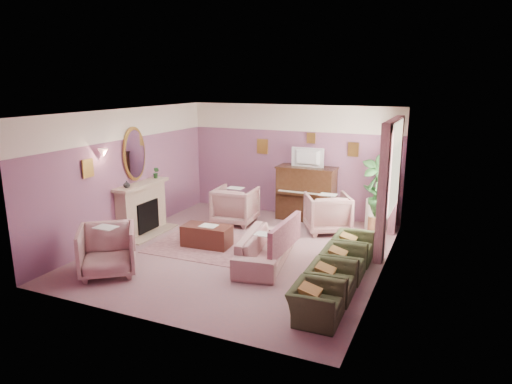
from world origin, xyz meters
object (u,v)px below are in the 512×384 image
at_px(sofa, 265,243).
at_px(olive_chair_a, 316,298).
at_px(television, 307,156).
at_px(floral_armchair_front, 107,248).
at_px(olive_chair_c, 343,258).
at_px(piano, 306,194).
at_px(olive_chair_b, 331,276).
at_px(floral_armchair_right, 327,211).
at_px(coffee_table, 207,236).
at_px(floral_armchair_left, 235,203).
at_px(side_table, 377,214).
at_px(olive_chair_d, 353,243).

xyz_separation_m(sofa, olive_chair_a, (1.50, -1.68, -0.05)).
distance_m(television, floral_armchair_front, 5.19).
bearing_deg(olive_chair_c, piano, 118.50).
bearing_deg(olive_chair_b, floral_armchair_right, 106.21).
distance_m(olive_chair_a, olive_chair_b, 0.82).
relative_size(piano, olive_chair_b, 1.74).
bearing_deg(television, coffee_table, -116.22).
bearing_deg(coffee_table, olive_chair_b, -21.91).
distance_m(sofa, floral_armchair_left, 2.59).
relative_size(piano, floral_armchair_left, 1.43).
bearing_deg(side_table, floral_armchair_right, -146.47).
xyz_separation_m(sofa, olive_chair_b, (1.50, -0.86, -0.05)).
distance_m(television, coffee_table, 3.24).
xyz_separation_m(piano, floral_armchair_left, (-1.47, -0.99, -0.16)).
bearing_deg(piano, sofa, -87.04).
height_order(coffee_table, olive_chair_d, olive_chair_d).
distance_m(sofa, olive_chair_d, 1.69).
bearing_deg(olive_chair_a, floral_armchair_right, 102.98).
relative_size(television, olive_chair_a, 0.99).
bearing_deg(olive_chair_a, olive_chair_d, 90.00).
distance_m(sofa, olive_chair_a, 2.25).
height_order(television, floral_armchair_right, television).
relative_size(sofa, floral_armchair_right, 2.02).
xyz_separation_m(olive_chair_b, side_table, (0.08, 3.80, 0.00)).
xyz_separation_m(floral_armchair_left, olive_chair_d, (3.12, -1.24, -0.14)).
bearing_deg(olive_chair_d, piano, 126.60).
bearing_deg(olive_chair_d, floral_armchair_right, 121.32).
height_order(piano, side_table, piano).
relative_size(television, sofa, 0.40).
relative_size(coffee_table, sofa, 0.51).
xyz_separation_m(coffee_table, olive_chair_d, (2.95, 0.45, 0.12)).
bearing_deg(side_table, olive_chair_c, -91.63).
bearing_deg(floral_armchair_right, coffee_table, -136.22).
distance_m(olive_chair_b, side_table, 3.80).
distance_m(floral_armchair_left, olive_chair_d, 3.36).
distance_m(television, olive_chair_c, 3.65).
height_order(floral_armchair_left, floral_armchair_front, same).
bearing_deg(television, floral_armchair_front, -115.85).
distance_m(floral_armchair_left, floral_armchair_right, 2.22).
distance_m(television, olive_chair_b, 4.34).
xyz_separation_m(floral_armchair_left, side_table, (3.21, 0.92, -0.14)).
bearing_deg(piano, floral_armchair_right, -44.44).
xyz_separation_m(olive_chair_b, olive_chair_c, (0.00, 0.82, 0.00)).
xyz_separation_m(sofa, floral_armchair_right, (0.59, 2.28, 0.09)).
distance_m(olive_chair_b, olive_chair_d, 1.64).
height_order(floral_armchair_left, side_table, floral_armchair_left).
distance_m(coffee_table, sofa, 1.50).
distance_m(piano, floral_armchair_front, 5.11).
distance_m(sofa, floral_armchair_front, 2.86).
height_order(floral_armchair_right, side_table, floral_armchair_right).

